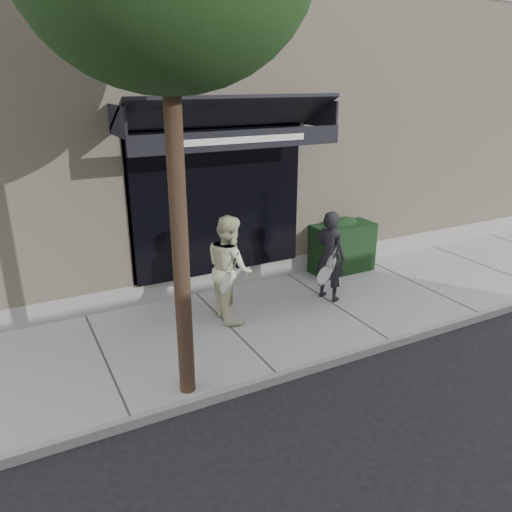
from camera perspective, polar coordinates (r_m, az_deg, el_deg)
ground at (r=9.12m, az=8.57°, el=-5.95°), size 80.00×80.00×0.00m
sidewalk at (r=9.09m, az=8.59°, el=-5.61°), size 20.00×3.00×0.12m
curb at (r=8.04m, az=15.14°, el=-9.63°), size 20.00×0.10×0.14m
building_facade at (r=12.60m, az=-4.48°, el=14.32°), size 14.30×8.04×5.64m
hedge at (r=10.41m, az=9.66°, el=1.22°), size 1.30×0.70×1.14m
pedestrian_front at (r=8.93m, az=8.48°, el=0.00°), size 0.81×0.92×1.63m
pedestrian_back at (r=8.11m, az=-3.04°, el=-1.37°), size 0.71×0.89×1.76m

